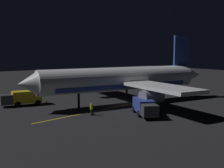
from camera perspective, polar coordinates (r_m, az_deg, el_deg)
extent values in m
cube|color=black|center=(46.36, 2.02, -4.25)|extent=(180.00, 180.00, 0.20)
cube|color=gold|center=(42.69, -0.87, -5.07)|extent=(4.56, 25.50, 0.01)
cylinder|color=white|center=(45.73, 2.04, 1.11)|extent=(6.72, 28.29, 3.78)
cube|color=#2D479E|center=(45.85, 2.04, -0.18)|extent=(6.09, 24.08, 0.68)
cone|color=white|center=(40.03, -16.82, 0.03)|extent=(4.01, 3.40, 3.71)
cone|color=white|center=(55.54, 16.04, 1.85)|extent=(3.87, 4.88, 3.41)
cube|color=#2D479E|center=(53.47, 14.15, 6.72)|extent=(0.74, 3.62, 5.51)
cube|color=white|center=(39.78, 10.10, -0.65)|extent=(13.48, 6.15, 0.50)
cylinder|color=slate|center=(39.75, 8.12, -2.66)|extent=(2.43, 3.40, 2.10)
cube|color=white|center=(53.76, -1.35, 1.35)|extent=(13.48, 6.15, 0.50)
cylinder|color=slate|center=(52.78, -2.17, -0.28)|extent=(2.43, 3.40, 2.10)
cylinder|color=black|center=(42.69, -6.86, -3.50)|extent=(0.40, 0.40, 2.37)
cylinder|color=black|center=(45.57, 6.10, -2.84)|extent=(0.40, 0.40, 2.37)
cylinder|color=black|center=(49.29, 3.04, -2.09)|extent=(0.40, 0.40, 2.37)
cube|color=gold|center=(47.15, -17.18, -2.52)|extent=(2.69, 4.74, 1.90)
cube|color=#38383D|center=(46.73, -20.97, -2.99)|extent=(2.22, 2.05, 1.50)
cylinder|color=black|center=(47.06, -19.02, -3.78)|extent=(2.41, 1.20, 0.90)
cylinder|color=black|center=(47.61, -15.28, -3.53)|extent=(2.41, 1.20, 0.90)
cube|color=navy|center=(38.73, 6.49, -4.33)|extent=(4.80, 3.81, 1.76)
cube|color=#38383D|center=(35.88, 7.78, -5.45)|extent=(2.50, 2.59, 1.50)
cylinder|color=black|center=(37.49, 7.08, -6.08)|extent=(1.84, 2.47, 0.90)
cylinder|color=black|center=(40.34, 5.91, -5.15)|extent=(1.84, 2.47, 0.90)
cylinder|color=black|center=(38.19, -4.22, -5.85)|extent=(0.32, 0.32, 0.85)
cylinder|color=yellow|center=(38.03, -4.23, -4.75)|extent=(0.40, 0.40, 0.65)
sphere|color=tan|center=(37.95, -4.24, -4.09)|extent=(0.24, 0.24, 0.24)
cone|color=#EA590F|center=(47.01, -14.48, -3.85)|extent=(0.36, 0.36, 0.55)
cube|color=black|center=(47.06, -14.47, -4.16)|extent=(0.50, 0.50, 0.03)
cone|color=#EA590F|center=(48.70, -13.42, -3.45)|extent=(0.36, 0.36, 0.55)
cube|color=black|center=(48.75, -13.41, -3.75)|extent=(0.50, 0.50, 0.03)
cone|color=#EA590F|center=(38.29, -3.77, -6.04)|extent=(0.36, 0.36, 0.55)
cube|color=black|center=(38.35, -3.76, -6.42)|extent=(0.50, 0.50, 0.03)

